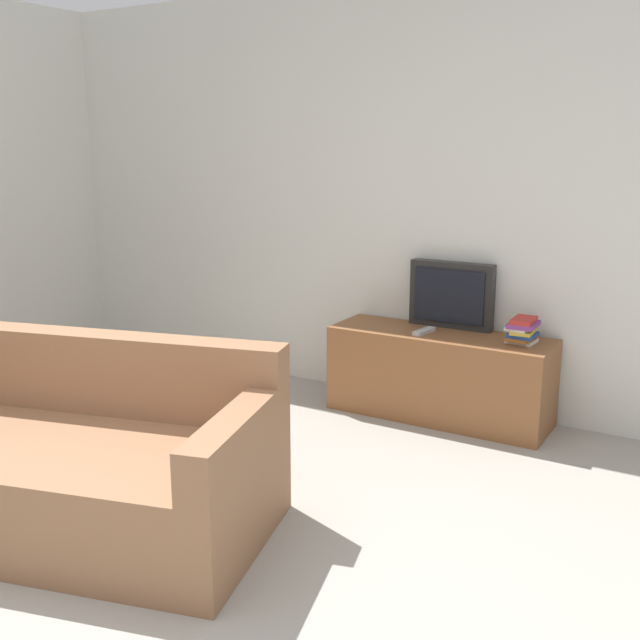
% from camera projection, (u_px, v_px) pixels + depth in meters
% --- Properties ---
extents(wall_back, '(9.00, 0.06, 2.60)m').
position_uv_depth(wall_back, '(446.00, 199.00, 4.55)').
color(wall_back, silver).
rests_on(wall_back, ground_plane).
extents(tv_stand, '(1.33, 0.43, 0.53)m').
position_uv_depth(tv_stand, '(439.00, 375.00, 4.52)').
color(tv_stand, brown).
rests_on(tv_stand, ground_plane).
extents(television, '(0.52, 0.09, 0.40)m').
position_uv_depth(television, '(451.00, 295.00, 4.56)').
color(television, black).
rests_on(television, tv_stand).
extents(couch, '(2.17, 1.37, 0.78)m').
position_uv_depth(couch, '(45.00, 463.00, 3.28)').
color(couch, '#8C6042').
rests_on(couch, ground_plane).
extents(book_stack, '(0.16, 0.21, 0.15)m').
position_uv_depth(book_stack, '(523.00, 330.00, 4.22)').
color(book_stack, silver).
rests_on(book_stack, tv_stand).
extents(remote_on_stand, '(0.08, 0.19, 0.02)m').
position_uv_depth(remote_on_stand, '(424.00, 331.00, 4.45)').
color(remote_on_stand, '#B7B7B7').
rests_on(remote_on_stand, tv_stand).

